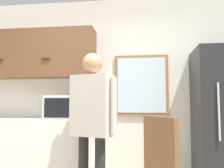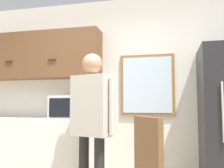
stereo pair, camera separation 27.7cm
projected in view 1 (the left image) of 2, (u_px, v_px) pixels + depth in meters
name	position (u px, v px, depth m)	size (l,w,h in m)	color
back_wall	(112.00, 90.00, 3.65)	(6.00, 0.06, 2.70)	silver
counter	(21.00, 154.00, 3.40)	(1.97, 0.63, 0.94)	silver
upper_cabinets	(28.00, 55.00, 3.65)	(1.97, 0.36, 0.69)	brown
microwave	(65.00, 108.00, 3.31)	(0.46, 0.41, 0.32)	white
person	(92.00, 113.00, 2.70)	(0.56, 0.35, 1.70)	black
window	(141.00, 85.00, 3.56)	(0.76, 0.05, 0.86)	olive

